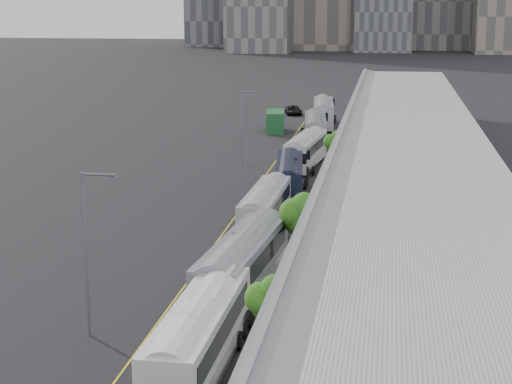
% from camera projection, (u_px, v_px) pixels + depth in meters
% --- Properties ---
extents(sidewalk, '(10.00, 170.00, 0.12)m').
position_uv_depth(sidewalk, '(355.00, 259.00, 59.95)').
color(sidewalk, gray).
rests_on(sidewalk, ground).
extents(lane_line, '(0.12, 160.00, 0.02)m').
position_uv_depth(lane_line, '(209.00, 253.00, 61.55)').
color(lane_line, gold).
rests_on(lane_line, ground).
extents(depot, '(12.45, 160.40, 7.20)m').
position_uv_depth(depot, '(415.00, 213.00, 58.60)').
color(depot, gray).
rests_on(depot, ground).
extents(bus_2, '(2.89, 12.99, 3.79)m').
position_uv_depth(bus_2, '(200.00, 344.00, 41.17)').
color(bus_2, white).
rests_on(bus_2, ground).
extents(bus_3, '(3.87, 13.85, 4.00)m').
position_uv_depth(bus_3, '(243.00, 271.00, 51.94)').
color(bus_3, slate).
rests_on(bus_3, ground).
extents(bus_4, '(2.70, 12.07, 3.51)m').
position_uv_depth(bus_4, '(265.00, 212.00, 67.27)').
color(bus_4, '#A7A9B1').
rests_on(bus_4, ground).
extents(bus_5, '(3.62, 12.23, 3.52)m').
position_uv_depth(bus_5, '(289.00, 180.00, 79.16)').
color(bus_5, black).
rests_on(bus_5, ground).
extents(bus_6, '(3.62, 12.57, 3.62)m').
position_uv_depth(bus_6, '(306.00, 153.00, 93.00)').
color(bus_6, silver).
rests_on(bus_6, ground).
extents(bus_7, '(3.88, 13.29, 3.83)m').
position_uv_depth(bus_7, '(315.00, 132.00, 107.56)').
color(bus_7, slate).
rests_on(bus_7, ground).
extents(bus_8, '(3.91, 13.83, 3.99)m').
position_uv_depth(bus_8, '(323.00, 115.00, 122.79)').
color(bus_8, '#999BA2').
rests_on(bus_8, ground).
extents(tree_1, '(2.06, 2.06, 4.95)m').
position_uv_depth(tree_1, '(272.00, 298.00, 40.73)').
color(tree_1, black).
rests_on(tree_1, ground).
extents(tree_2, '(2.64, 2.64, 5.35)m').
position_uv_depth(tree_2, '(302.00, 212.00, 56.87)').
color(tree_2, black).
rests_on(tree_2, ground).
extents(tree_3, '(2.04, 2.04, 4.78)m').
position_uv_depth(tree_3, '(336.00, 142.00, 86.66)').
color(tree_3, black).
rests_on(tree_3, ground).
extents(street_lamp_near, '(2.04, 0.22, 9.04)m').
position_uv_depth(street_lamp_near, '(88.00, 243.00, 45.20)').
color(street_lamp_near, '#59595E').
rests_on(street_lamp_near, ground).
extents(street_lamp_far, '(2.04, 0.22, 8.22)m').
position_uv_depth(street_lamp_far, '(243.00, 122.00, 93.28)').
color(street_lamp_far, '#59595E').
rests_on(street_lamp_far, ground).
extents(shipping_container, '(3.20, 6.50, 2.87)m').
position_uv_depth(shipping_container, '(275.00, 122.00, 118.09)').
color(shipping_container, '#174B23').
rests_on(shipping_container, ground).
extents(suv, '(3.40, 5.48, 1.41)m').
position_uv_depth(suv, '(293.00, 110.00, 136.25)').
color(suv, black).
rests_on(suv, ground).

